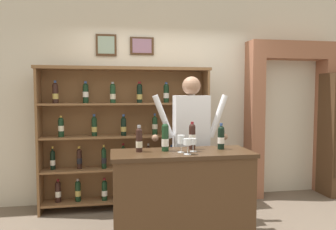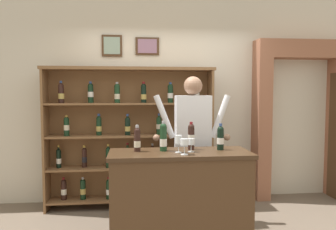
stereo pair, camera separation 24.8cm
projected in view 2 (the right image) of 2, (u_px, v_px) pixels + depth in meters
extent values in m
cube|color=beige|center=(169.00, 78.00, 4.78)|extent=(12.00, 0.16, 3.56)
cube|color=#422B19|center=(112.00, 46.00, 4.57)|extent=(0.28, 0.02, 0.30)
cube|color=gray|center=(112.00, 46.00, 4.56)|extent=(0.23, 0.01, 0.24)
cube|color=#422B19|center=(147.00, 46.00, 4.62)|extent=(0.34, 0.02, 0.25)
cube|color=slate|center=(147.00, 46.00, 4.61)|extent=(0.27, 0.01, 0.20)
cube|color=brown|center=(46.00, 139.00, 4.27)|extent=(0.03, 0.31, 1.90)
cube|color=brown|center=(210.00, 137.00, 4.50)|extent=(0.03, 0.31, 1.90)
cube|color=brown|center=(130.00, 137.00, 4.53)|extent=(2.24, 0.02, 1.90)
cube|color=brown|center=(131.00, 198.00, 4.44)|extent=(2.18, 0.30, 0.02)
cylinder|color=black|center=(64.00, 191.00, 4.34)|extent=(0.07, 0.07, 0.23)
sphere|color=black|center=(64.00, 182.00, 4.34)|extent=(0.07, 0.07, 0.07)
cylinder|color=black|center=(64.00, 180.00, 4.33)|extent=(0.03, 0.03, 0.06)
cylinder|color=maroon|center=(64.00, 178.00, 4.33)|extent=(0.03, 0.03, 0.03)
cylinder|color=silver|center=(64.00, 192.00, 4.35)|extent=(0.07, 0.07, 0.08)
cylinder|color=black|center=(83.00, 191.00, 4.36)|extent=(0.07, 0.07, 0.23)
sphere|color=black|center=(83.00, 182.00, 4.35)|extent=(0.07, 0.07, 0.07)
cylinder|color=black|center=(83.00, 180.00, 4.35)|extent=(0.03, 0.03, 0.06)
cylinder|color=#99999E|center=(83.00, 178.00, 4.35)|extent=(0.03, 0.03, 0.03)
cylinder|color=tan|center=(83.00, 191.00, 4.36)|extent=(0.07, 0.07, 0.07)
cylinder|color=black|center=(109.00, 191.00, 4.37)|extent=(0.07, 0.07, 0.22)
sphere|color=black|center=(109.00, 182.00, 4.37)|extent=(0.07, 0.07, 0.07)
cylinder|color=black|center=(109.00, 180.00, 4.36)|extent=(0.03, 0.03, 0.07)
cylinder|color=maroon|center=(109.00, 178.00, 4.36)|extent=(0.04, 0.04, 0.03)
cylinder|color=silver|center=(109.00, 192.00, 4.38)|extent=(0.07, 0.07, 0.07)
cylinder|color=black|center=(128.00, 189.00, 4.45)|extent=(0.07, 0.07, 0.22)
sphere|color=black|center=(128.00, 180.00, 4.44)|extent=(0.07, 0.07, 0.07)
cylinder|color=black|center=(128.00, 178.00, 4.44)|extent=(0.03, 0.03, 0.07)
cylinder|color=maroon|center=(128.00, 176.00, 4.44)|extent=(0.03, 0.03, 0.03)
cylinder|color=black|center=(128.00, 191.00, 4.45)|extent=(0.07, 0.07, 0.07)
cylinder|color=black|center=(154.00, 189.00, 4.46)|extent=(0.07, 0.07, 0.22)
sphere|color=black|center=(154.00, 180.00, 4.45)|extent=(0.07, 0.07, 0.07)
cylinder|color=black|center=(154.00, 178.00, 4.45)|extent=(0.03, 0.03, 0.07)
cylinder|color=black|center=(154.00, 177.00, 4.45)|extent=(0.03, 0.03, 0.03)
cylinder|color=beige|center=(154.00, 190.00, 4.46)|extent=(0.07, 0.07, 0.07)
cylinder|color=black|center=(176.00, 187.00, 4.53)|extent=(0.07, 0.07, 0.23)
sphere|color=black|center=(176.00, 178.00, 4.52)|extent=(0.07, 0.07, 0.07)
cylinder|color=black|center=(176.00, 176.00, 4.52)|extent=(0.03, 0.03, 0.08)
cylinder|color=black|center=(176.00, 174.00, 4.51)|extent=(0.03, 0.03, 0.03)
cylinder|color=silver|center=(176.00, 188.00, 4.53)|extent=(0.07, 0.07, 0.07)
cylinder|color=black|center=(196.00, 187.00, 4.53)|extent=(0.07, 0.07, 0.24)
sphere|color=black|center=(196.00, 178.00, 4.52)|extent=(0.07, 0.07, 0.07)
cylinder|color=black|center=(196.00, 175.00, 4.52)|extent=(0.03, 0.03, 0.08)
cylinder|color=navy|center=(196.00, 173.00, 4.51)|extent=(0.03, 0.03, 0.03)
cylinder|color=silver|center=(196.00, 186.00, 4.53)|extent=(0.07, 0.07, 0.08)
cube|color=brown|center=(130.00, 167.00, 4.41)|extent=(2.18, 0.30, 0.02)
cylinder|color=black|center=(59.00, 160.00, 4.32)|extent=(0.07, 0.07, 0.22)
sphere|color=black|center=(59.00, 151.00, 4.31)|extent=(0.06, 0.06, 0.06)
cylinder|color=black|center=(58.00, 149.00, 4.31)|extent=(0.02, 0.02, 0.08)
cylinder|color=#B79338|center=(58.00, 146.00, 4.31)|extent=(0.03, 0.03, 0.03)
cylinder|color=silver|center=(59.00, 161.00, 4.32)|extent=(0.07, 0.07, 0.07)
cylinder|color=black|center=(84.00, 159.00, 4.35)|extent=(0.07, 0.07, 0.22)
sphere|color=black|center=(84.00, 150.00, 4.34)|extent=(0.06, 0.06, 0.06)
cylinder|color=black|center=(84.00, 148.00, 4.34)|extent=(0.03, 0.03, 0.07)
cylinder|color=#B79338|center=(84.00, 146.00, 4.33)|extent=(0.03, 0.03, 0.03)
cylinder|color=black|center=(84.00, 160.00, 4.35)|extent=(0.07, 0.07, 0.07)
cylinder|color=black|center=(108.00, 159.00, 4.34)|extent=(0.07, 0.07, 0.23)
sphere|color=black|center=(108.00, 150.00, 4.33)|extent=(0.06, 0.06, 0.06)
cylinder|color=black|center=(108.00, 147.00, 4.32)|extent=(0.02, 0.02, 0.08)
cylinder|color=#B79338|center=(108.00, 145.00, 4.32)|extent=(0.03, 0.03, 0.03)
cylinder|color=black|center=(108.00, 160.00, 4.34)|extent=(0.07, 0.07, 0.08)
cylinder|color=#19381E|center=(128.00, 157.00, 4.43)|extent=(0.07, 0.07, 0.23)
sphere|color=#19381E|center=(128.00, 149.00, 4.42)|extent=(0.06, 0.06, 0.06)
cylinder|color=#19381E|center=(128.00, 146.00, 4.42)|extent=(0.03, 0.03, 0.08)
cylinder|color=maroon|center=(128.00, 144.00, 4.42)|extent=(0.03, 0.03, 0.03)
cylinder|color=beige|center=(128.00, 159.00, 4.43)|extent=(0.07, 0.07, 0.07)
cylinder|color=black|center=(152.00, 157.00, 4.43)|extent=(0.07, 0.07, 0.24)
sphere|color=black|center=(152.00, 148.00, 4.42)|extent=(0.06, 0.06, 0.06)
cylinder|color=black|center=(152.00, 146.00, 4.42)|extent=(0.02, 0.02, 0.07)
cylinder|color=#99999E|center=(152.00, 144.00, 4.41)|extent=(0.03, 0.03, 0.03)
cylinder|color=beige|center=(152.00, 158.00, 4.43)|extent=(0.07, 0.07, 0.08)
cylinder|color=black|center=(176.00, 158.00, 4.44)|extent=(0.07, 0.07, 0.22)
sphere|color=black|center=(176.00, 150.00, 4.44)|extent=(0.06, 0.06, 0.06)
cylinder|color=black|center=(176.00, 148.00, 4.43)|extent=(0.03, 0.03, 0.06)
cylinder|color=navy|center=(176.00, 146.00, 4.43)|extent=(0.03, 0.03, 0.03)
cylinder|color=silver|center=(176.00, 157.00, 4.44)|extent=(0.07, 0.07, 0.07)
cylinder|color=black|center=(198.00, 157.00, 4.47)|extent=(0.07, 0.07, 0.22)
sphere|color=black|center=(198.00, 149.00, 4.46)|extent=(0.06, 0.06, 0.06)
cylinder|color=black|center=(198.00, 147.00, 4.46)|extent=(0.03, 0.03, 0.06)
cylinder|color=navy|center=(198.00, 146.00, 4.46)|extent=(0.03, 0.03, 0.03)
cylinder|color=tan|center=(198.00, 158.00, 4.47)|extent=(0.07, 0.07, 0.07)
cube|color=brown|center=(130.00, 136.00, 4.38)|extent=(2.18, 0.30, 0.02)
cylinder|color=black|center=(67.00, 128.00, 4.25)|extent=(0.07, 0.07, 0.21)
sphere|color=black|center=(66.00, 119.00, 4.24)|extent=(0.07, 0.07, 0.07)
cylinder|color=black|center=(66.00, 118.00, 4.24)|extent=(0.03, 0.03, 0.06)
cylinder|color=#B79338|center=(66.00, 116.00, 4.24)|extent=(0.03, 0.03, 0.03)
cylinder|color=beige|center=(67.00, 128.00, 4.25)|extent=(0.07, 0.07, 0.07)
cylinder|color=black|center=(99.00, 127.00, 4.33)|extent=(0.07, 0.07, 0.21)
sphere|color=black|center=(99.00, 119.00, 4.32)|extent=(0.07, 0.07, 0.07)
cylinder|color=black|center=(99.00, 117.00, 4.32)|extent=(0.03, 0.03, 0.07)
cylinder|color=navy|center=(99.00, 115.00, 4.31)|extent=(0.04, 0.04, 0.03)
cylinder|color=tan|center=(99.00, 129.00, 4.33)|extent=(0.07, 0.07, 0.07)
cylinder|color=black|center=(128.00, 128.00, 4.33)|extent=(0.07, 0.07, 0.20)
sphere|color=black|center=(128.00, 120.00, 4.33)|extent=(0.07, 0.07, 0.07)
cylinder|color=black|center=(128.00, 117.00, 4.32)|extent=(0.03, 0.03, 0.08)
cylinder|color=navy|center=(128.00, 115.00, 4.32)|extent=(0.04, 0.04, 0.03)
cylinder|color=tan|center=(128.00, 129.00, 4.34)|extent=(0.07, 0.07, 0.06)
cylinder|color=#19381E|center=(159.00, 127.00, 4.41)|extent=(0.07, 0.07, 0.20)
sphere|color=#19381E|center=(159.00, 119.00, 4.40)|extent=(0.07, 0.07, 0.07)
cylinder|color=#19381E|center=(159.00, 117.00, 4.40)|extent=(0.03, 0.03, 0.08)
cylinder|color=navy|center=(159.00, 114.00, 4.40)|extent=(0.03, 0.03, 0.03)
cylinder|color=beige|center=(159.00, 126.00, 4.41)|extent=(0.07, 0.07, 0.07)
cylinder|color=black|center=(191.00, 126.00, 4.48)|extent=(0.07, 0.07, 0.20)
sphere|color=black|center=(191.00, 119.00, 4.47)|extent=(0.07, 0.07, 0.07)
cylinder|color=black|center=(191.00, 117.00, 4.47)|extent=(0.03, 0.03, 0.08)
cylinder|color=#B79338|center=(191.00, 114.00, 4.47)|extent=(0.04, 0.04, 0.03)
cylinder|color=black|center=(191.00, 127.00, 4.48)|extent=(0.07, 0.07, 0.06)
cube|color=brown|center=(130.00, 104.00, 4.35)|extent=(2.18, 0.30, 0.02)
cylinder|color=black|center=(61.00, 95.00, 4.22)|extent=(0.07, 0.07, 0.22)
sphere|color=black|center=(61.00, 86.00, 4.21)|extent=(0.07, 0.07, 0.07)
cylinder|color=black|center=(61.00, 84.00, 4.21)|extent=(0.03, 0.03, 0.07)
cylinder|color=navy|center=(61.00, 82.00, 4.21)|extent=(0.03, 0.03, 0.03)
cylinder|color=tan|center=(61.00, 96.00, 4.22)|extent=(0.08, 0.08, 0.07)
cylinder|color=black|center=(91.00, 95.00, 4.31)|extent=(0.07, 0.07, 0.22)
sphere|color=black|center=(91.00, 86.00, 4.31)|extent=(0.07, 0.07, 0.07)
cylinder|color=black|center=(91.00, 84.00, 4.30)|extent=(0.03, 0.03, 0.06)
cylinder|color=navy|center=(90.00, 83.00, 4.30)|extent=(0.04, 0.04, 0.03)
cylinder|color=silver|center=(91.00, 94.00, 4.31)|extent=(0.08, 0.08, 0.07)
cylinder|color=#19381E|center=(117.00, 95.00, 4.32)|extent=(0.07, 0.07, 0.21)
sphere|color=#19381E|center=(117.00, 86.00, 4.31)|extent=(0.07, 0.07, 0.07)
cylinder|color=#19381E|center=(117.00, 85.00, 4.31)|extent=(0.03, 0.03, 0.06)
cylinder|color=#99999E|center=(117.00, 83.00, 4.30)|extent=(0.04, 0.04, 0.03)
cylinder|color=beige|center=(117.00, 96.00, 4.32)|extent=(0.08, 0.08, 0.07)
cylinder|color=black|center=(144.00, 95.00, 4.35)|extent=(0.07, 0.07, 0.21)
sphere|color=black|center=(144.00, 86.00, 4.35)|extent=(0.07, 0.07, 0.07)
cylinder|color=black|center=(144.00, 84.00, 4.34)|extent=(0.04, 0.04, 0.07)
cylinder|color=maroon|center=(144.00, 83.00, 4.34)|extent=(0.04, 0.04, 0.03)
cylinder|color=tan|center=(144.00, 97.00, 4.36)|extent=(0.08, 0.08, 0.07)
cylinder|color=black|center=(170.00, 95.00, 4.39)|extent=(0.07, 0.07, 0.21)
sphere|color=black|center=(170.00, 86.00, 4.38)|extent=(0.07, 0.07, 0.07)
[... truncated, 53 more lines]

